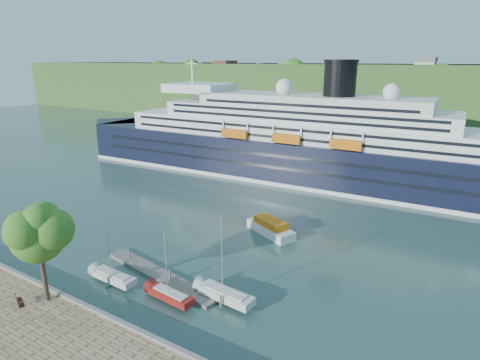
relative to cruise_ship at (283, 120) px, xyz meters
name	(u,v)px	position (x,y,z in m)	size (l,w,h in m)	color
ground	(91,315)	(6.51, -58.33, -12.94)	(400.00, 400.00, 0.00)	#284844
far_hillside	(395,96)	(6.51, 86.67, -0.94)	(400.00, 50.00, 24.00)	#2B5120
quay_coping	(89,307)	(6.51, -58.53, -11.79)	(220.00, 0.50, 0.30)	slate
cruise_ship	(283,120)	(0.00, 0.00, 0.00)	(115.28, 16.79, 25.89)	black
park_bench	(20,300)	(-0.17, -61.89, -11.43)	(1.61, 0.66, 1.03)	#4B2615
promenade_tree	(40,249)	(1.45, -59.83, -5.93)	(7.27, 7.27, 12.03)	#306A1B
floating_pontoon	(159,275)	(7.12, -48.66, -12.73)	(18.83, 2.30, 0.42)	gray
sailboat_white_near	(111,251)	(3.71, -52.73, -8.64)	(6.66, 1.85, 8.60)	silver
sailboat_red	(169,269)	(12.05, -52.08, -8.88)	(6.30, 1.75, 8.13)	maroon
sailboat_white_far	(226,265)	(17.30, -48.94, -8.22)	(7.31, 2.03, 9.45)	silver
tender_launch	(271,226)	(12.90, -30.07, -11.75)	(8.65, 2.96, 2.39)	#C9650B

